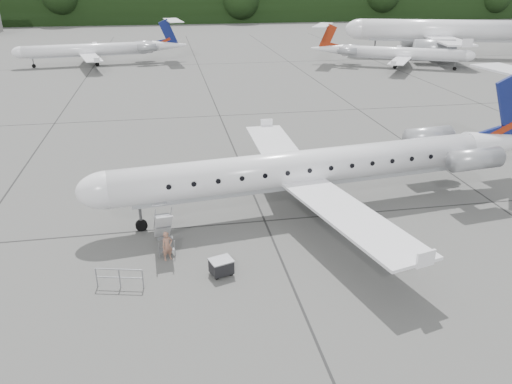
{
  "coord_description": "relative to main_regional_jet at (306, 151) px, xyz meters",
  "views": [
    {
      "loc": [
        -10.86,
        -21.99,
        13.61
      ],
      "look_at": [
        -6.35,
        3.19,
        2.3
      ],
      "focal_mm": 35.0,
      "sensor_mm": 36.0,
      "label": 1
    }
  ],
  "objects": [
    {
      "name": "main_regional_jet",
      "position": [
        0.0,
        0.0,
        0.0
      ],
      "size": [
        32.08,
        24.83,
        7.62
      ],
      "primitive_type": null,
      "rotation": [
        0.0,
        0.0,
        0.12
      ],
      "color": "white",
      "rests_on": "ground"
    },
    {
      "name": "passenger",
      "position": [
        -8.48,
        -4.66,
        -3.02
      ],
      "size": [
        0.68,
        0.58,
        1.59
      ],
      "primitive_type": "imported",
      "rotation": [
        0.0,
        0.0,
        0.41
      ],
      "color": "#976652",
      "rests_on": "ground"
    },
    {
      "name": "bg_regional_left",
      "position": [
        -19.55,
        57.03,
        -0.49
      ],
      "size": [
        27.37,
        21.24,
        6.63
      ],
      "primitive_type": null,
      "rotation": [
        0.0,
        0.0,
        0.13
      ],
      "color": "white",
      "rests_on": "ground"
    },
    {
      "name": "ground",
      "position": [
        2.93,
        -5.29,
        -3.81
      ],
      "size": [
        320.0,
        320.0,
        0.0
      ],
      "primitive_type": "plane",
      "color": "#565653",
      "rests_on": "ground"
    },
    {
      "name": "baggage_cart",
      "position": [
        -5.93,
        -6.54,
        -3.36
      ],
      "size": [
        1.24,
        1.11,
        0.89
      ],
      "primitive_type": null,
      "rotation": [
        0.0,
        0.0,
        0.31
      ],
      "color": "black",
      "rests_on": "ground"
    },
    {
      "name": "airstair",
      "position": [
        -8.64,
        -3.35,
        -2.62
      ],
      "size": [
        1.13,
        2.43,
        2.39
      ],
      "primitive_type": null,
      "rotation": [
        0.0,
        0.0,
        0.12
      ],
      "color": "white",
      "rests_on": "ground"
    },
    {
      "name": "treeline",
      "position": [
        2.93,
        124.71,
        0.19
      ],
      "size": [
        260.0,
        4.0,
        8.0
      ],
      "primitive_type": "cube",
      "color": "black",
      "rests_on": "ground"
    },
    {
      "name": "bg_narrowbody",
      "position": [
        39.02,
        54.87,
        2.41
      ],
      "size": [
        40.44,
        34.05,
        12.43
      ],
      "primitive_type": null,
      "rotation": [
        0.0,
        0.0,
        -0.3
      ],
      "color": "white",
      "rests_on": "ground"
    },
    {
      "name": "safety_railing",
      "position": [
        -10.74,
        -6.8,
        -3.31
      ],
      "size": [
        2.16,
        0.59,
        1.0
      ],
      "primitive_type": null,
      "rotation": [
        0.0,
        0.0,
        -0.23
      ],
      "color": "gray",
      "rests_on": "ground"
    },
    {
      "name": "bg_regional_right",
      "position": [
        28.08,
        46.13,
        -0.74
      ],
      "size": [
        28.51,
        25.72,
        6.13
      ],
      "primitive_type": null,
      "rotation": [
        0.0,
        0.0,
        2.66
      ],
      "color": "white",
      "rests_on": "ground"
    }
  ]
}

